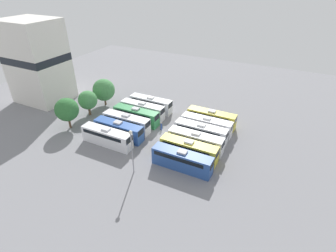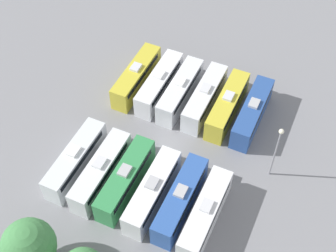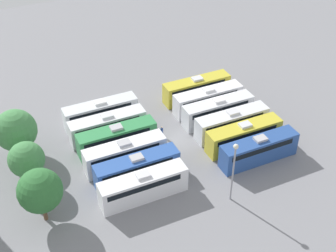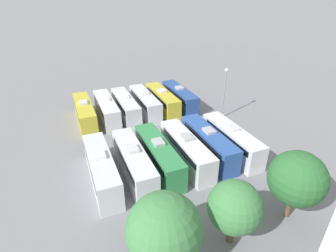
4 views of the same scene
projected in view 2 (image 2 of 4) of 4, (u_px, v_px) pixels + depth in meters
ground_plane at (168, 145)px, 59.42m from camera, size 116.18×116.18×0.00m
bus_0 at (252, 112)px, 60.46m from camera, size 2.46×10.80×3.73m
bus_1 at (227, 105)px, 61.27m from camera, size 2.46×10.80×3.73m
bus_2 at (205, 97)px, 62.16m from camera, size 2.46×10.80×3.73m
bus_3 at (180, 91)px, 62.95m from camera, size 2.46×10.80×3.73m
bus_4 at (159, 83)px, 63.84m from camera, size 2.46×10.80×3.73m
bus_5 at (136, 76)px, 64.72m from camera, size 2.46×10.80×3.73m
bus_6 at (205, 214)px, 50.99m from camera, size 2.46×10.80×3.73m
bus_7 at (180, 200)px, 52.14m from camera, size 2.46×10.80×3.73m
bus_8 at (152, 191)px, 52.82m from camera, size 2.46×10.80×3.73m
bus_9 at (125, 179)px, 53.88m from camera, size 2.46×10.80×3.73m
bus_10 at (101, 171)px, 54.58m from camera, size 2.46×10.80×3.73m
bus_11 at (75, 160)px, 55.64m from camera, size 2.46×10.80×3.73m
worker_person at (152, 144)px, 58.46m from camera, size 0.36×0.36×1.75m
light_pole at (277, 145)px, 52.25m from camera, size 0.60×0.60×8.40m
tree_2 at (29, 246)px, 46.14m from camera, size 5.54×5.54×6.93m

